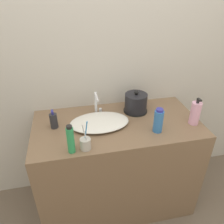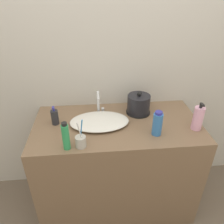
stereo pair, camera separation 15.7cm
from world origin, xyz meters
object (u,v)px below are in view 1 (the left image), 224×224
(toothbrush_cup, at_px, (85,143))
(mouthwash_bottle, at_px, (71,140))
(faucet, at_px, (97,103))
(lotion_bottle, at_px, (54,121))
(hand_cream_bottle, at_px, (195,113))
(electric_kettle, at_px, (136,103))
(shampoo_bottle, at_px, (158,121))

(toothbrush_cup, height_order, mouthwash_bottle, toothbrush_cup)
(mouthwash_bottle, bearing_deg, toothbrush_cup, 6.66)
(faucet, xyz_separation_m, toothbrush_cup, (-0.13, -0.40, -0.06))
(lotion_bottle, relative_size, hand_cream_bottle, 0.71)
(electric_kettle, xyz_separation_m, toothbrush_cup, (-0.45, -0.38, -0.03))
(shampoo_bottle, relative_size, mouthwash_bottle, 0.93)
(electric_kettle, height_order, hand_cream_bottle, hand_cream_bottle)
(hand_cream_bottle, bearing_deg, mouthwash_bottle, -171.61)
(toothbrush_cup, bearing_deg, shampoo_bottle, 9.44)
(faucet, xyz_separation_m, hand_cream_bottle, (0.68, -0.28, -0.02))
(mouthwash_bottle, height_order, hand_cream_bottle, hand_cream_bottle)
(electric_kettle, distance_m, shampoo_bottle, 0.31)
(shampoo_bottle, bearing_deg, lotion_bottle, 164.52)
(faucet, distance_m, shampoo_bottle, 0.49)
(electric_kettle, height_order, toothbrush_cup, toothbrush_cup)
(electric_kettle, distance_m, mouthwash_bottle, 0.66)
(lotion_bottle, distance_m, shampoo_bottle, 0.74)
(electric_kettle, relative_size, shampoo_bottle, 1.07)
(shampoo_bottle, height_order, mouthwash_bottle, mouthwash_bottle)
(mouthwash_bottle, bearing_deg, electric_kettle, 36.46)
(lotion_bottle, distance_m, hand_cream_bottle, 1.02)
(shampoo_bottle, bearing_deg, faucet, 140.40)
(toothbrush_cup, bearing_deg, faucet, 71.51)
(electric_kettle, distance_m, hand_cream_bottle, 0.45)
(faucet, relative_size, hand_cream_bottle, 0.89)
(shampoo_bottle, distance_m, mouthwash_bottle, 0.61)
(faucet, height_order, mouthwash_bottle, mouthwash_bottle)
(electric_kettle, relative_size, lotion_bottle, 1.31)
(faucet, relative_size, lotion_bottle, 1.26)
(faucet, bearing_deg, mouthwash_bottle, -118.32)
(electric_kettle, height_order, mouthwash_bottle, mouthwash_bottle)
(hand_cream_bottle, bearing_deg, lotion_bottle, 171.03)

